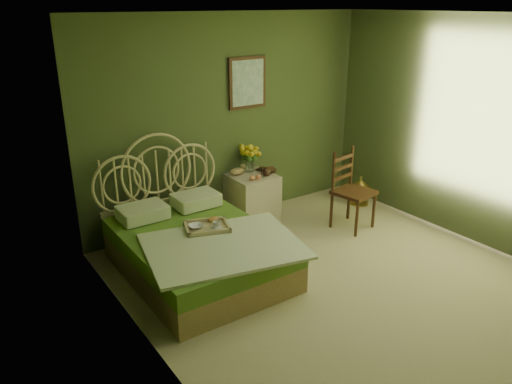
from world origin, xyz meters
TOP-DOWN VIEW (x-y plane):
  - floor at (0.00, 0.00)m, footprint 4.50×4.50m
  - ceiling at (0.00, 0.00)m, footprint 4.50×4.50m
  - wall_back at (0.00, 2.25)m, footprint 4.00×0.00m
  - wall_left at (-2.00, 0.00)m, footprint 0.00×4.50m
  - wall_right at (2.00, 0.00)m, footprint 0.00×4.50m
  - wall_art at (0.25, 2.22)m, footprint 0.54×0.04m
  - bed at (-1.10, 1.19)m, footprint 1.67×2.12m
  - nightstand at (0.15, 1.99)m, footprint 0.56×0.56m
  - chair at (1.06, 1.13)m, footprint 0.52×0.52m
  - birdcage at (1.70, 1.55)m, footprint 0.24×0.24m
  - book_lower at (0.33, 2.00)m, footprint 0.24×0.27m
  - book_upper at (0.33, 2.00)m, footprint 0.26×0.28m
  - cereal_bowl at (-1.10, 1.17)m, footprint 0.17×0.17m
  - coffee_cup at (-0.92, 1.06)m, footprint 0.08×0.08m

SIDE VIEW (x-z plane):
  - floor at x=0.00m, z-range 0.00..0.00m
  - birdcage at x=1.70m, z-range 0.00..0.37m
  - bed at x=-1.10m, z-range -0.36..0.94m
  - nightstand at x=0.15m, z-range -0.15..0.89m
  - cereal_bowl at x=-1.10m, z-range 0.51..0.54m
  - coffee_cup at x=-0.92m, z-range 0.51..0.58m
  - chair at x=1.06m, z-range 0.05..1.06m
  - book_lower at x=0.33m, z-range 0.61..0.63m
  - book_upper at x=0.33m, z-range 0.63..0.65m
  - wall_back at x=0.00m, z-range -0.70..3.30m
  - wall_left at x=-2.00m, z-range -0.95..3.55m
  - wall_right at x=2.00m, z-range -0.95..3.55m
  - wall_art at x=0.25m, z-range 1.43..2.07m
  - ceiling at x=0.00m, z-range 2.60..2.60m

